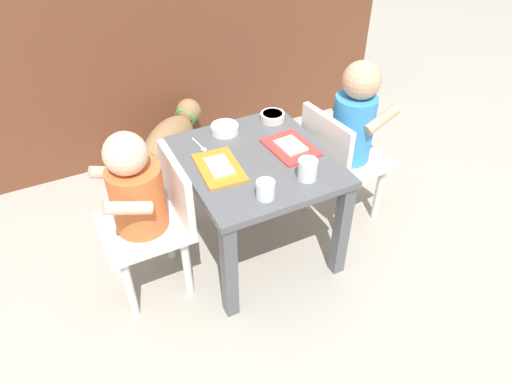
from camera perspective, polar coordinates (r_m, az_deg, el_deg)
ground_plane at (r=1.90m, az=0.00°, el=-6.49°), size 7.00×7.00×0.00m
kitchen_cabinet_back at (r=2.44m, az=-10.98°, el=16.89°), size 2.15×0.39×0.93m
dining_table at (r=1.68m, az=0.00°, el=1.83°), size 0.49×0.54×0.43m
seated_child_left at (r=1.54m, az=-13.59°, el=-0.67°), size 0.28×0.28×0.64m
seated_child_right at (r=1.83m, az=11.31°, el=7.55°), size 0.31×0.31×0.68m
dog at (r=2.16m, az=-10.13°, el=6.09°), size 0.40×0.40×0.31m
food_tray_left at (r=1.58m, az=-4.38°, el=2.91°), size 0.15×0.22×0.02m
food_tray_right at (r=1.68m, az=4.24°, el=5.36°), size 0.16×0.20×0.02m
water_cup_left at (r=1.53m, az=6.20°, el=2.60°), size 0.06×0.06×0.07m
water_cup_right at (r=1.45m, az=1.15°, el=0.16°), size 0.06×0.06×0.06m
cereal_bowl_left_side at (r=1.83m, az=1.99°, el=9.06°), size 0.09×0.09×0.03m
veggie_bowl_far at (r=1.76m, az=-3.76°, el=7.62°), size 0.10×0.10×0.03m
spoon_by_left_tray at (r=1.70m, az=-6.68°, el=5.50°), size 0.03×0.10×0.01m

